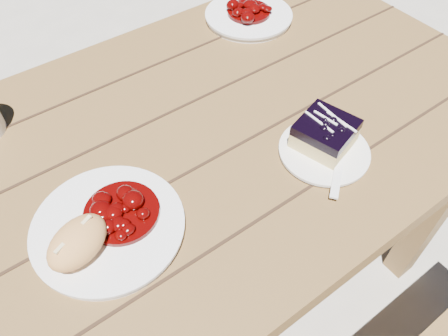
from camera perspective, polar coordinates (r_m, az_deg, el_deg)
picnic_table at (r=0.96m, az=-18.26°, el=-9.84°), size 2.00×1.55×0.75m
main_plate at (r=0.76m, az=-14.84°, el=-7.54°), size 0.25×0.25×0.02m
goulash_stew at (r=0.75m, az=-13.42°, el=-4.99°), size 0.13×0.13×0.04m
bread_roll at (r=0.72m, az=-18.60°, el=-9.16°), size 0.13×0.11×0.06m
dessert_plate at (r=0.87m, az=12.92°, el=2.09°), size 0.17×0.17×0.01m
blueberry_cake at (r=0.86m, az=13.07°, el=4.46°), size 0.12×0.12×0.06m
fork_dessert at (r=0.83m, az=14.66°, el=-0.46°), size 0.14×0.12×0.00m
second_plate at (r=1.22m, az=3.23°, el=19.17°), size 0.22×0.22×0.02m
second_stew at (r=1.20m, az=3.29°, el=20.35°), size 0.11×0.11×0.04m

